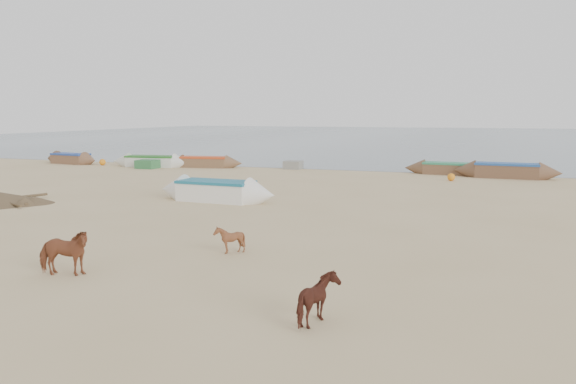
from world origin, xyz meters
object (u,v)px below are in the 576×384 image
Objects in this scene: cow_adult at (63,253)px; calf_right at (319,300)px; near_canoe at (216,191)px; calf_front at (229,239)px.

cow_adult is 6.78m from calf_right.
calf_right is 15.30m from near_canoe.
calf_right is (6.71, -0.96, -0.10)m from cow_adult.
near_canoe is (-1.86, 11.72, -0.11)m from cow_adult.
calf_front is (2.81, 3.34, -0.18)m from cow_adult.
calf_front is 9.59m from near_canoe.
cow_adult is 11.86m from near_canoe.
calf_right reaches higher than calf_front.
calf_right is 0.16× the size of near_canoe.
near_canoe is at bearing 20.45° from calf_right.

